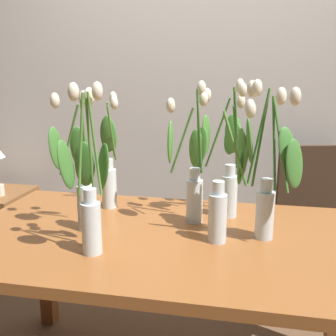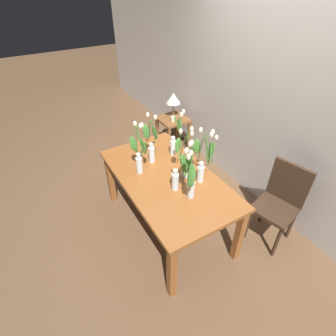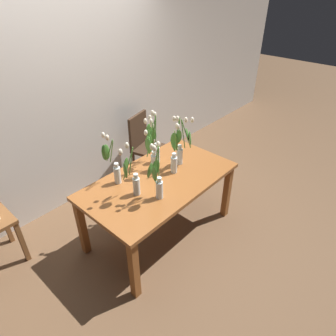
{
  "view_description": "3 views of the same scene",
  "coord_description": "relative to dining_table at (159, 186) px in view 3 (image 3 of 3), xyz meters",
  "views": [
    {
      "loc": [
        0.28,
        -1.38,
        1.33
      ],
      "look_at": [
        -0.01,
        0.07,
        0.99
      ],
      "focal_mm": 41.85,
      "sensor_mm": 36.0,
      "label": 1
    },
    {
      "loc": [
        1.82,
        -1.07,
        2.47
      ],
      "look_at": [
        0.03,
        -0.01,
        0.88
      ],
      "focal_mm": 28.3,
      "sensor_mm": 36.0,
      "label": 2
    },
    {
      "loc": [
        -1.78,
        -1.73,
        2.51
      ],
      "look_at": [
        0.05,
        -0.08,
        0.89
      ],
      "focal_mm": 31.79,
      "sensor_mm": 36.0,
      "label": 3
    }
  ],
  "objects": [
    {
      "name": "tulip_vase_1",
      "position": [
        -0.33,
        0.3,
        0.27
      ],
      "size": [
        0.11,
        0.18,
        0.52
      ],
      "color": "silver",
      "rests_on": "dining_table"
    },
    {
      "name": "tulip_vase_3",
      "position": [
        0.37,
        0.02,
        0.33
      ],
      "size": [
        0.25,
        0.17,
        0.58
      ],
      "color": "silver",
      "rests_on": "dining_table"
    },
    {
      "name": "ground_plane",
      "position": [
        0.0,
        0.0,
        -0.65
      ],
      "size": [
        18.0,
        18.0,
        0.0
      ],
      "primitive_type": "plane",
      "color": "brown"
    },
    {
      "name": "room_wall_rear",
      "position": [
        0.0,
        1.31,
        0.7
      ],
      "size": [
        9.0,
        0.1,
        2.7
      ],
      "primitive_type": "cube",
      "color": "beige",
      "rests_on": "ground"
    },
    {
      "name": "tulip_vase_0",
      "position": [
        0.22,
        0.28,
        0.33
      ],
      "size": [
        0.21,
        0.17,
        0.58
      ],
      "color": "silver",
      "rests_on": "dining_table"
    },
    {
      "name": "tulip_vase_5",
      "position": [
        0.23,
        -0.01,
        0.27
      ],
      "size": [
        0.15,
        0.15,
        0.52
      ],
      "color": "silver",
      "rests_on": "dining_table"
    },
    {
      "name": "dining_table",
      "position": [
        0.0,
        0.0,
        0.0
      ],
      "size": [
        1.6,
        0.9,
        0.74
      ],
      "color": "brown",
      "rests_on": "ground"
    },
    {
      "name": "tulip_vase_6",
      "position": [
        -0.34,
        0.0,
        0.27
      ],
      "size": [
        0.17,
        0.15,
        0.54
      ],
      "color": "silver",
      "rests_on": "dining_table"
    },
    {
      "name": "tulip_vase_4",
      "position": [
        -0.23,
        -0.19,
        0.3
      ],
      "size": [
        0.17,
        0.17,
        0.58
      ],
      "color": "silver",
      "rests_on": "dining_table"
    },
    {
      "name": "dining_chair",
      "position": [
        0.71,
        0.95,
        -0.12
      ],
      "size": [
        0.49,
        0.49,
        0.93
      ],
      "color": "#382619",
      "rests_on": "ground"
    },
    {
      "name": "tulip_vase_2",
      "position": [
        0.08,
        0.17,
        0.3
      ],
      "size": [
        0.18,
        0.17,
        0.58
      ],
      "color": "silver",
      "rests_on": "dining_table"
    }
  ]
}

